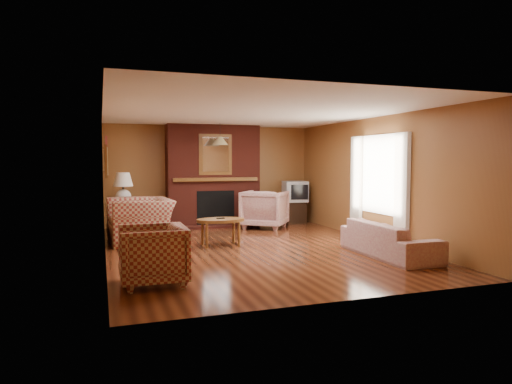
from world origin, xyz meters
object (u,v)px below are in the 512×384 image
object	(u,v)px
table_lamp	(123,187)
crt_tv	(295,191)
plaid_armchair	(153,255)
coffee_table	(221,222)
fireplace	(213,176)
floral_armchair	(265,209)
tv_stand	(295,212)
floral_sofa	(389,239)
side_table	(124,219)
plaid_loveseat	(140,220)

from	to	relation	value
table_lamp	crt_tv	world-z (taller)	table_lamp
plaid_armchair	coffee_table	world-z (taller)	plaid_armchair
fireplace	coffee_table	xyz separation A→B (m)	(-0.49, -2.59, -0.75)
table_lamp	crt_tv	size ratio (longest dim) A/B	1.10
table_lamp	floral_armchair	bearing A→B (deg)	-4.70
plaid_armchair	table_lamp	bearing A→B (deg)	-177.53
floral_armchair	plaid_armchair	bearing A→B (deg)	90.79
plaid_armchair	floral_armchair	size ratio (longest dim) A/B	0.86
table_lamp	tv_stand	size ratio (longest dim) A/B	1.30
floral_armchair	coffee_table	xyz separation A→B (m)	(-1.52, -1.80, -0.00)
tv_stand	floral_sofa	bearing A→B (deg)	-87.99
side_table	tv_stand	distance (m)	4.16
plaid_loveseat	tv_stand	size ratio (longest dim) A/B	2.43
fireplace	tv_stand	size ratio (longest dim) A/B	4.54
plaid_armchair	coffee_table	size ratio (longest dim) A/B	0.93
side_table	crt_tv	distance (m)	4.19
tv_stand	table_lamp	bearing A→B (deg)	-171.11
floral_sofa	fireplace	bearing A→B (deg)	24.24
plaid_loveseat	table_lamp	size ratio (longest dim) A/B	1.87
coffee_table	crt_tv	bearing A→B (deg)	43.44
plaid_loveseat	coffee_table	size ratio (longest dim) A/B	1.44
fireplace	crt_tv	size ratio (longest dim) A/B	3.83
coffee_table	plaid_loveseat	bearing A→B (deg)	147.58
side_table	fireplace	bearing A→B (deg)	14.29
side_table	table_lamp	distance (m)	0.69
tv_stand	crt_tv	distance (m)	0.52
coffee_table	table_lamp	distance (m)	2.68
floral_armchair	crt_tv	distance (m)	1.24
table_lamp	tv_stand	world-z (taller)	table_lamp
plaid_armchair	floral_armchair	xyz separation A→B (m)	(2.98, 4.07, 0.06)
floral_sofa	side_table	distance (m)	5.53
table_lamp	coffee_table	bearing A→B (deg)	-51.98
floral_armchair	side_table	world-z (taller)	floral_armchair
floral_sofa	floral_armchair	distance (m)	3.67
plaid_loveseat	plaid_armchair	world-z (taller)	plaid_loveseat
fireplace	crt_tv	xyz separation A→B (m)	(2.05, -0.19, -0.40)
floral_armchair	crt_tv	bearing A→B (deg)	-112.59
plaid_loveseat	floral_sofa	xyz separation A→B (m)	(3.75, -2.62, -0.14)
floral_sofa	plaid_armchair	bearing A→B (deg)	98.15
coffee_table	crt_tv	distance (m)	3.51
plaid_loveseat	floral_armchair	world-z (taller)	floral_armchair
table_lamp	crt_tv	bearing A→B (deg)	4.74
coffee_table	side_table	world-z (taller)	side_table
floral_armchair	side_table	xyz separation A→B (m)	(-3.13, 0.26, -0.13)
coffee_table	tv_stand	bearing A→B (deg)	43.51
plaid_loveseat	coffee_table	xyz separation A→B (m)	(1.36, -0.86, 0.02)
side_table	floral_sofa	bearing A→B (deg)	-43.65
floral_armchair	tv_stand	world-z (taller)	floral_armchair
plaid_armchair	tv_stand	size ratio (longest dim) A/B	1.57
plaid_armchair	side_table	bearing A→B (deg)	-177.53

